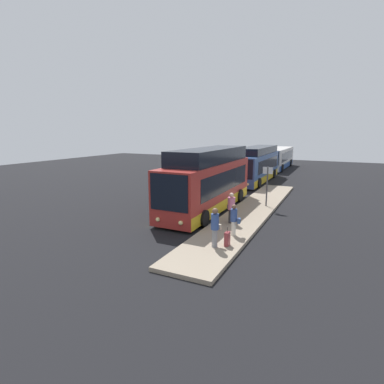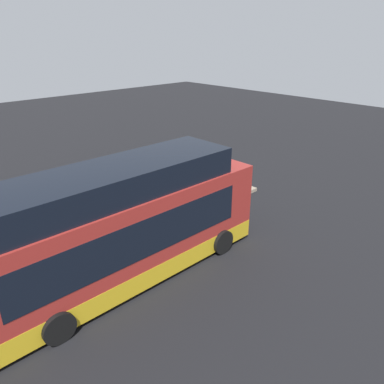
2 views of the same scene
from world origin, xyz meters
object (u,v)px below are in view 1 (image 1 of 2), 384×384
passenger_boarding (234,219)px  sign_post (267,181)px  bus_second (256,166)px  bus_third (278,158)px  passenger_with_bags (215,226)px  passenger_waiting (231,207)px  bus_lead (208,183)px  suitcase (227,239)px

passenger_boarding → sign_post: (-6.69, 0.14, 0.87)m
bus_second → passenger_boarding: size_ratio=7.12×
bus_third → passenger_boarding: bearing=6.3°
bus_second → passenger_with_bags: 19.79m
passenger_boarding → passenger_waiting: 2.06m
bus_lead → passenger_waiting: bearing=42.9°
bus_lead → bus_second: (-13.04, -0.00, -0.20)m
bus_third → passenger_waiting: bearing=5.2°
sign_post → bus_lead: bearing=-60.0°
passenger_boarding → bus_third: bearing=179.7°
bus_third → passenger_with_bags: bus_third is taller
bus_second → passenger_with_bags: bus_second is taller
bus_second → sign_post: bearing=17.7°
passenger_boarding → bus_lead: bearing=-150.8°
bus_third → suitcase: bearing=6.3°
bus_lead → passenger_waiting: size_ratio=6.01×
passenger_waiting → bus_third: bearing=60.9°
bus_lead → passenger_with_bags: bearing=25.4°
bus_lead → bus_third: bus_lead is taller
bus_lead → passenger_boarding: 5.82m
passenger_waiting → sign_post: size_ratio=0.63×
bus_third → passenger_boarding: size_ratio=7.41×
sign_post → bus_third: bearing=-171.6°
sign_post → bus_second: bearing=-162.3°
bus_second → bus_third: bearing=180.0°
bus_third → passenger_boarding: (30.47, 3.37, -0.40)m
bus_third → passenger_waiting: bus_third is taller
bus_third → passenger_boarding: bus_third is taller
suitcase → sign_post: 8.30m
bus_lead → passenger_boarding: size_ratio=6.65×
bus_second → passenger_with_bags: bearing=9.0°
bus_lead → bus_third: (-25.81, -0.00, -0.43)m
passenger_waiting → suitcase: passenger_waiting is taller
suitcase → sign_post: sign_post is taller
bus_lead → passenger_waiting: bus_lead is taller
passenger_waiting → passenger_with_bags: (3.73, 0.51, 0.05)m
passenger_with_bags → passenger_waiting: bearing=107.9°
bus_third → passenger_with_bags: bearing=5.5°
bus_third → bus_second: bearing=-0.0°
passenger_boarding → suitcase: size_ratio=1.78×
passenger_waiting → passenger_with_bags: passenger_with_bags is taller
bus_lead → passenger_with_bags: size_ratio=5.84×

